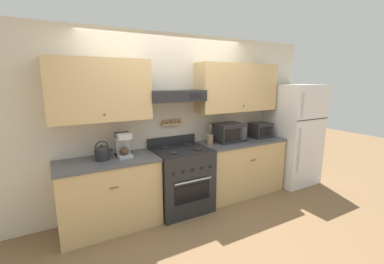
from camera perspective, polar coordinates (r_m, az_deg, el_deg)
ground_plane at (r=3.79m, az=-0.25°, el=-18.34°), size 16.00×16.00×0.00m
wall_back at (r=3.85m, az=-3.79°, el=5.27°), size 5.20×0.46×2.55m
counter_left at (r=3.55m, az=-17.87°, el=-12.88°), size 1.25×0.64×0.90m
counter_right at (r=4.44m, az=10.61°, el=-7.54°), size 1.47×0.64×0.90m
stove_range at (r=3.82m, az=-2.37°, el=-10.38°), size 0.78×0.70×1.04m
refrigerator at (r=5.08m, az=21.54°, el=-0.46°), size 0.80×0.78×1.81m
tea_kettle at (r=3.40m, az=-19.32°, el=-4.28°), size 0.24×0.18×0.24m
coffee_maker at (r=3.47m, az=-15.06°, el=-2.64°), size 0.18×0.24×0.31m
microwave at (r=4.20m, az=8.18°, el=-0.11°), size 0.47×0.36×0.29m
utensil_crock at (r=3.98m, az=3.99°, el=-1.54°), size 0.10×0.10×0.31m
toaster_oven at (r=4.62m, az=14.93°, el=0.42°), size 0.34×0.29×0.25m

